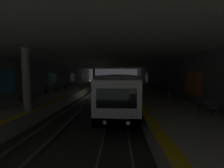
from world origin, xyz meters
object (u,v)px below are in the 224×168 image
Objects in this scene: pillar_near at (27,80)px; person_standing_far at (141,82)px; bench_left_mid at (152,86)px; bench_right_mid at (75,83)px; suitcase_rolling at (22,99)px; backpack_on_floor at (65,88)px; trash_bin at (169,95)px; bench_left_near at (207,105)px; pillar_far at (94,76)px; metro_train at (118,83)px; bench_left_far at (150,85)px; person_waiting_near at (46,88)px; person_walking_mid at (56,85)px.

person_standing_far is at bearing -27.87° from pillar_near.
bench_left_mid and bench_right_mid have the same top height.
pillar_near is 4.49m from suitcase_rolling.
trash_bin is (-8.88, -15.00, 0.23)m from backpack_on_floor.
bench_left_near reaches higher than trash_bin.
pillar_far is 2.60× the size of person_standing_far.
metro_train is (16.13, -6.55, -1.30)m from pillar_near.
suitcase_rolling reaches higher than bench_left_far.
pillar_far is 11.38× the size of backpack_on_floor.
bench_left_mid is 17.81m from person_waiting_near.
person_waiting_near reaches higher than bench_left_far.
pillar_near reaches higher than metro_train.
person_walking_mid is at bearing 166.41° from pillar_far.
bench_left_far is 12.80m from trash_bin.
bench_right_mid is at bearing 52.93° from metro_train.
person_standing_far is (9.64, -15.12, 0.05)m from person_walking_mid.
pillar_far is 19.13m from person_waiting_near.
pillar_far is at bearing -9.07° from person_waiting_near.
bench_left_far is 18.87m from person_waiting_near.
pillar_near is 2.60× the size of person_standing_far.
pillar_far is at bearing -56.64° from bench_right_mid.
bench_left_mid is 18.88m from bench_right_mid.
person_walking_mid is 4.17× the size of backpack_on_floor.
person_waiting_near is (7.87, 15.89, 0.34)m from bench_left_near.
pillar_near is 2.68× the size of bench_left_mid.
person_standing_far is at bearing -98.73° from bench_right_mid.
metro_train reaches higher than person_walking_mid.
backpack_on_floor is (6.28, -0.16, -0.67)m from person_waiting_near.
trash_bin is at bearing -112.89° from person_walking_mid.
bench_left_far is 17.57m from person_walking_mid.
pillar_far reaches higher than person_waiting_near.
person_walking_mid is at bearing 5.93° from suitcase_rolling.
metro_train reaches higher than bench_left_far.
suitcase_rolling is at bearing 134.53° from bench_left_far.
person_waiting_near is 1.74× the size of suitcase_rolling.
trash_bin is (-10.58, -5.60, -0.55)m from metro_train.
person_waiting_near is at bearing 170.93° from pillar_far.
person_standing_far is at bearing -41.23° from metro_train.
metro_train is at bearing -50.15° from person_waiting_near.
bench_left_mid reaches higher than trash_bin.
person_standing_far is (3.50, 1.34, 0.44)m from bench_left_far.
trash_bin is at bearing -99.76° from person_waiting_near.
trash_bin is (5.27, 0.73, -0.10)m from bench_left_near.
metro_train is at bearing -35.09° from suitcase_rolling.
bench_left_near is 1.00× the size of bench_right_mid.
suitcase_rolling is at bearing 40.65° from pillar_near.
bench_left_mid is (15.89, 0.00, 0.00)m from bench_left_near.
bench_right_mid is 1.02× the size of person_walking_mid.
bench_left_near is 1.06× the size of person_waiting_near.
pillar_near reaches higher than person_walking_mid.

